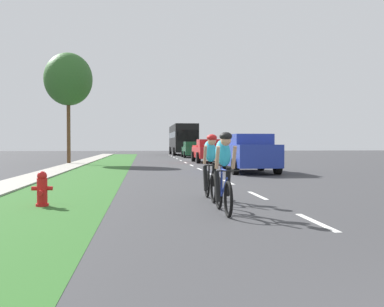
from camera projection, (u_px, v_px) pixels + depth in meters
The scene contains 12 objects.
ground_plane at pixel (205, 171), 21.64m from camera, with size 120.00×120.00×0.00m, color #38383A.
grass_verge at pixel (97, 172), 21.08m from camera, with size 2.89×70.00×0.01m, color #2D6026.
sidewalk_concrete at pixel (50, 172), 20.85m from camera, with size 1.36×70.00×0.10m, color #9E998E.
lane_markings_center at pixel (195, 167), 25.61m from camera, with size 0.12×53.80×0.01m.
fire_hydrant_red at pixel (42, 189), 9.67m from camera, with size 0.44×0.38×0.76m.
cyclist_lead at pixel (224, 172), 8.68m from camera, with size 0.42×1.72×1.58m.
cyclist_trailing at pixel (210, 167), 10.68m from camera, with size 0.42×1.72×1.58m.
suv_blue at pixel (249, 152), 20.96m from camera, with size 2.15×4.70×1.79m.
pickup_red at pixel (209, 151), 31.91m from camera, with size 2.22×5.10×1.64m.
sedan_dark_green at pixel (193, 149), 43.00m from camera, with size 1.98×4.30×1.52m.
bus_black at pixel (183, 138), 52.86m from camera, with size 2.78×11.60×3.48m.
street_tree_near at pixel (68, 80), 29.60m from camera, with size 3.17×3.17×7.36m.
Camera 1 is at (-2.97, -1.42, 1.37)m, focal length 41.83 mm.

